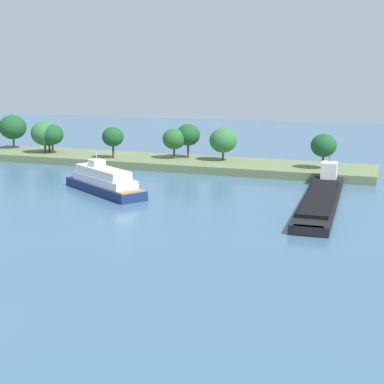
# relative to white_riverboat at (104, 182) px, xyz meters

# --- Properties ---
(treeline_island) EXTENTS (88.79, 14.70, 9.48)m
(treeline_island) POSITION_rel_white_riverboat_xyz_m (-7.32, 28.60, 0.94)
(treeline_island) COLOR #66754C
(treeline_island) RESTS_ON ground
(white_riverboat) EXTENTS (18.49, 13.97, 6.54)m
(white_riverboat) POSITION_rel_white_riverboat_xyz_m (0.00, 0.00, 0.00)
(white_riverboat) COLOR navy
(white_riverboat) RESTS_ON ground
(cargo_barge) EXTENTS (6.56, 35.55, 5.81)m
(cargo_barge) POSITION_rel_white_riverboat_xyz_m (34.18, 4.62, -0.84)
(cargo_barge) COLOR black
(cargo_barge) RESTS_ON ground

